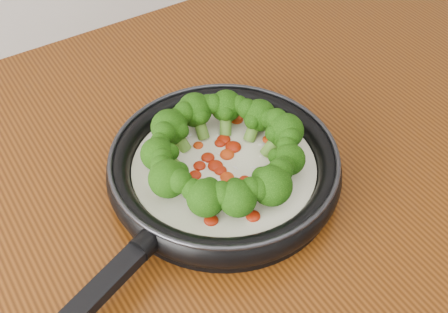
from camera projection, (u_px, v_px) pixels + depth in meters
counter at (241, 301)px, 1.22m from camera, size 1.60×0.80×0.90m
skillet at (223, 166)px, 0.81m from camera, size 0.52×0.41×0.09m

